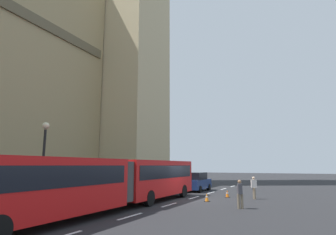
# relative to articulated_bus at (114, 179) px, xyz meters

# --- Properties ---
(ground_plane) EXTENTS (160.00, 160.00, 0.00)m
(ground_plane) POSITION_rel_articulated_bus_xyz_m (6.23, -1.99, -1.75)
(ground_plane) COLOR #262628
(lane_centre_marking) EXTENTS (34.40, 0.16, 0.01)m
(lane_centre_marking) POSITION_rel_articulated_bus_xyz_m (5.67, -1.99, -1.74)
(lane_centre_marking) COLOR silver
(lane_centre_marking) RESTS_ON ground_plane
(articulated_bus) EXTENTS (18.84, 2.54, 2.90)m
(articulated_bus) POSITION_rel_articulated_bus_xyz_m (0.00, 0.00, 0.00)
(articulated_bus) COLOR red
(articulated_bus) RESTS_ON ground_plane
(sedan_lead) EXTENTS (4.40, 1.86, 1.85)m
(sedan_lead) POSITION_rel_articulated_bus_xyz_m (13.52, -0.20, -0.83)
(sedan_lead) COLOR navy
(sedan_lead) RESTS_ON ground_plane
(traffic_cone_west) EXTENTS (0.36, 0.36, 0.58)m
(traffic_cone_west) POSITION_rel_articulated_bus_xyz_m (6.07, -3.69, -1.46)
(traffic_cone_west) COLOR black
(traffic_cone_west) RESTS_ON ground_plane
(traffic_cone_middle) EXTENTS (0.36, 0.36, 0.58)m
(traffic_cone_middle) POSITION_rel_articulated_bus_xyz_m (9.35, -4.35, -1.46)
(traffic_cone_middle) COLOR black
(traffic_cone_middle) RESTS_ON ground_plane
(street_lamp) EXTENTS (0.44, 0.44, 5.27)m
(street_lamp) POSITION_rel_articulated_bus_xyz_m (-1.30, 4.51, 1.31)
(street_lamp) COLOR black
(street_lamp) RESTS_ON ground_plane
(pedestrian_near_cones) EXTENTS (0.46, 0.38, 1.69)m
(pedestrian_near_cones) POSITION_rel_articulated_bus_xyz_m (3.72, -6.54, -0.83)
(pedestrian_near_cones) COLOR #726651
(pedestrian_near_cones) RESTS_ON ground_plane
(pedestrian_by_kerb) EXTENTS (0.39, 0.46, 1.69)m
(pedestrian_by_kerb) POSITION_rel_articulated_bus_xyz_m (9.05, -6.53, -0.83)
(pedestrian_by_kerb) COLOR #726651
(pedestrian_by_kerb) RESTS_ON ground_plane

